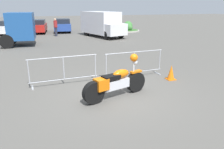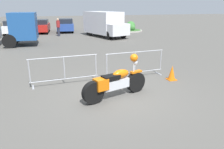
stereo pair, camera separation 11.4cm
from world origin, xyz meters
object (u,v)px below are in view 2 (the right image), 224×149
parked_car_red (41,26)px  parked_car_blue (65,25)px  parked_car_white (14,27)px  motorcycle (116,82)px  delivery_van (104,23)px  crowd_barrier_far (135,64)px  crowd_barrier_near (64,70)px  pedestrian (58,27)px  traffic_cone (172,73)px

parked_car_red → parked_car_blue: parked_car_blue is taller
parked_car_white → motorcycle: bearing=-159.6°
parked_car_white → parked_car_blue: parked_car_blue is taller
delivery_van → parked_car_red: delivery_van is taller
crowd_barrier_far → parked_car_blue: parked_car_blue is taller
motorcycle → parked_car_white: parked_car_white is taller
crowd_barrier_near → crowd_barrier_far: 2.87m
pedestrian → traffic_cone: size_ratio=2.86×
parked_car_blue → parked_car_white: bearing=100.6°
delivery_van → parked_car_white: (-8.40, 4.93, -0.54)m
motorcycle → parked_car_red: bearing=79.2°
motorcycle → traffic_cone: (2.69, 0.96, -0.22)m
crowd_barrier_near → delivery_van: 13.38m
delivery_van → traffic_cone: 13.24m
crowd_barrier_far → parked_car_red: size_ratio=0.59×
delivery_van → parked_car_blue: 6.16m
parked_car_red → crowd_barrier_far: bearing=-162.2°
parked_car_red → traffic_cone: 18.96m
crowd_barrier_near → parked_car_red: bearing=92.2°
motorcycle → parked_car_blue: size_ratio=0.52×
crowd_barrier_far → pedestrian: (-1.93, 14.06, 0.36)m
delivery_van → traffic_cone: bearing=-21.8°
crowd_barrier_near → delivery_van: bearing=67.7°
motorcycle → traffic_cone: 2.87m
motorcycle → parked_car_blue: 19.46m
crowd_barrier_near → crowd_barrier_far: (2.87, 0.00, 0.00)m
crowd_barrier_near → parked_car_white: parked_car_white is taller
crowd_barrier_far → parked_car_red: (-3.53, 17.53, 0.16)m
motorcycle → pedestrian: pedestrian is taller
crowd_barrier_near → parked_car_blue: bearing=83.6°
motorcycle → parked_car_red: 19.41m
crowd_barrier_far → crowd_barrier_near: bearing=180.0°
motorcycle → traffic_cone: size_ratio=3.95×
parked_car_white → pedestrian: size_ratio=2.52×
parked_car_blue → traffic_cone: (2.13, -18.49, -0.45)m
delivery_van → parked_car_white: bearing=-138.1°
crowd_barrier_far → traffic_cone: size_ratio=4.33×
crowd_barrier_near → parked_car_red: size_ratio=0.59×
crowd_barrier_near → crowd_barrier_far: same height
parked_car_blue → pedestrian: pedestrian is taller
motorcycle → parked_car_red: size_ratio=0.54×
crowd_barrier_near → delivery_van: (5.07, 12.36, 0.68)m
delivery_van → parked_car_white: 9.75m
parked_car_blue → delivery_van: bearing=-143.5°
motorcycle → pedestrian: (-0.50, 15.83, 0.41)m
motorcycle → parked_car_red: parked_car_red is taller
crowd_barrier_far → delivery_van: 12.58m
parked_car_red → pedestrian: pedestrian is taller
delivery_van → parked_car_red: bearing=-149.7°
crowd_barrier_near → traffic_cone: bearing=-11.1°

